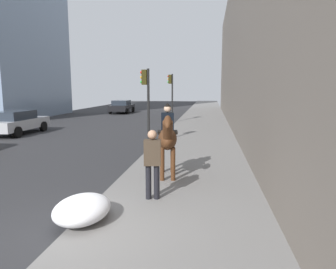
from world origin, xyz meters
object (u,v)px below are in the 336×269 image
at_px(pedestrian_greeting, 152,160).
at_px(car_far_lane, 122,106).
at_px(traffic_light_near_curb, 146,95).
at_px(traffic_light_far_curb, 171,91).
at_px(car_near_lane, 16,122).
at_px(mounted_horse_near, 168,137).

height_order(pedestrian_greeting, car_far_lane, pedestrian_greeting).
distance_m(car_far_lane, traffic_light_near_curb, 20.39).
distance_m(pedestrian_greeting, traffic_light_far_curb, 17.28).
bearing_deg(traffic_light_far_curb, traffic_light_near_curb, -179.67).
height_order(pedestrian_greeting, traffic_light_far_curb, traffic_light_far_curb).
distance_m(traffic_light_near_curb, traffic_light_far_curb, 9.81).
distance_m(car_near_lane, traffic_light_far_curb, 11.23).
xyz_separation_m(traffic_light_near_curb, traffic_light_far_curb, (9.81, 0.06, 0.11)).
height_order(car_near_lane, traffic_light_far_curb, traffic_light_far_curb).
xyz_separation_m(pedestrian_greeting, car_far_lane, (26.48, 8.42, -0.35)).
bearing_deg(car_near_lane, mounted_horse_near, -127.69).
distance_m(pedestrian_greeting, car_near_lane, 14.51).
bearing_deg(car_near_lane, car_far_lane, -5.98).
height_order(mounted_horse_near, car_near_lane, mounted_horse_near).
xyz_separation_m(mounted_horse_near, car_far_lane, (24.55, 8.53, -0.60)).
relative_size(mounted_horse_near, traffic_light_near_curb, 0.61).
bearing_deg(car_far_lane, pedestrian_greeting, -163.44).
distance_m(mounted_horse_near, pedestrian_greeting, 1.94).
xyz_separation_m(car_near_lane, traffic_light_far_curb, (6.95, -8.62, 1.83)).
height_order(car_near_lane, traffic_light_near_curb, traffic_light_near_curb).
xyz_separation_m(car_near_lane, traffic_light_near_curb, (-2.86, -8.68, 1.73)).
relative_size(mounted_horse_near, traffic_light_far_curb, 0.58).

